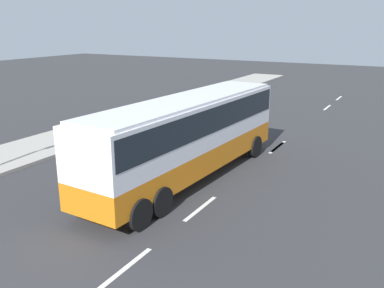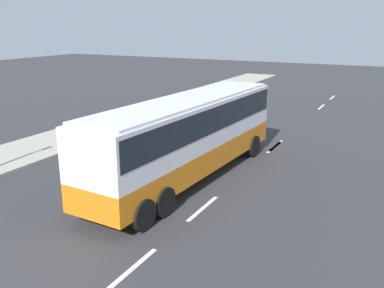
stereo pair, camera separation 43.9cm
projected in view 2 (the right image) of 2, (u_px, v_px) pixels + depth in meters
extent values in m
plane|color=#333335|center=(155.00, 189.00, 17.30)|extent=(120.00, 120.00, 0.00)
cube|color=#A8A399|center=(9.00, 157.00, 21.19)|extent=(80.00, 4.00, 0.15)
cube|color=white|center=(132.00, 269.00, 11.63)|extent=(2.40, 0.16, 0.01)
cube|color=white|center=(203.00, 208.00, 15.45)|extent=(2.40, 0.16, 0.01)
cube|color=white|center=(274.00, 147.00, 23.12)|extent=(2.40, 0.16, 0.01)
cube|color=white|center=(276.00, 146.00, 23.35)|extent=(2.40, 0.16, 0.01)
cube|color=white|center=(321.00, 107.00, 34.27)|extent=(2.40, 0.16, 0.01)
cube|color=white|center=(332.00, 97.00, 38.62)|extent=(2.40, 0.16, 0.01)
cube|color=orange|center=(189.00, 156.00, 18.13)|extent=(12.23, 3.10, 1.02)
cube|color=silver|center=(189.00, 123.00, 17.72)|extent=(12.23, 3.10, 1.91)
cube|color=black|center=(189.00, 117.00, 17.64)|extent=(11.99, 3.12, 1.05)
cube|color=black|center=(246.00, 100.00, 22.65)|extent=(0.24, 2.25, 1.52)
cube|color=silver|center=(189.00, 100.00, 17.44)|extent=(11.73, 2.93, 0.12)
cylinder|color=black|center=(213.00, 140.00, 22.52)|extent=(1.11, 0.36, 1.10)
cylinder|color=black|center=(253.00, 146.00, 21.37)|extent=(1.11, 0.36, 1.10)
cylinder|color=black|center=(113.00, 189.00, 15.82)|extent=(1.11, 0.36, 1.10)
cylinder|color=black|center=(164.00, 202.00, 14.67)|extent=(1.11, 0.36, 1.10)
cylinder|color=black|center=(90.00, 200.00, 14.83)|extent=(1.11, 0.36, 1.10)
cylinder|color=black|center=(143.00, 215.00, 13.68)|extent=(1.11, 0.36, 1.10)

